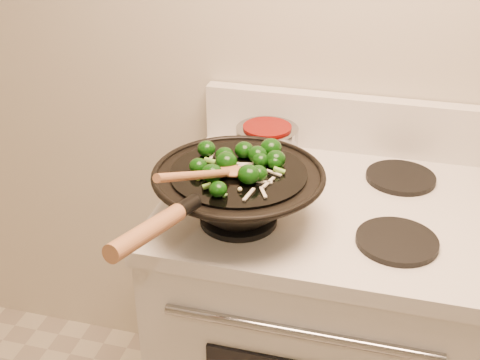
# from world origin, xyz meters

# --- Properties ---
(stove) EXTENTS (0.78, 0.67, 1.08)m
(stove) POSITION_xyz_m (-0.05, 1.17, 0.47)
(stove) COLOR silver
(stove) RESTS_ON ground
(wok) EXTENTS (0.39, 0.64, 0.20)m
(wok) POSITION_xyz_m (-0.23, 1.02, 1.00)
(wok) COLOR black
(wok) RESTS_ON stove
(stirfry) EXTENTS (0.22, 0.25, 0.04)m
(stirfry) POSITION_xyz_m (-0.22, 1.04, 1.07)
(stirfry) COLOR #0A3207
(stirfry) RESTS_ON wok
(wooden_spoon) EXTENTS (0.11, 0.30, 0.13)m
(wooden_spoon) POSITION_xyz_m (-0.26, 0.92, 1.09)
(wooden_spoon) COLOR #9D643E
(wooden_spoon) RESTS_ON wok
(saucepan) EXTENTS (0.17, 0.26, 0.10)m
(saucepan) POSITION_xyz_m (-0.23, 1.32, 0.98)
(saucepan) COLOR #909398
(saucepan) RESTS_ON stove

